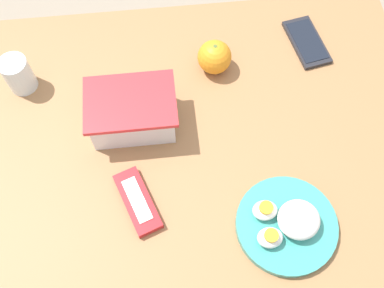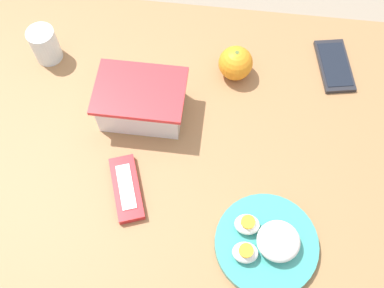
{
  "view_description": "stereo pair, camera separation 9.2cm",
  "coord_description": "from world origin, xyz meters",
  "px_view_note": "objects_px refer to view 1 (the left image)",
  "views": [
    {
      "loc": [
        -0.02,
        -0.41,
        1.58
      ],
      "look_at": [
        0.03,
        -0.0,
        0.75
      ],
      "focal_mm": 42.0,
      "sensor_mm": 36.0,
      "label": 1
    },
    {
      "loc": [
        0.08,
        -0.41,
        1.58
      ],
      "look_at": [
        0.03,
        -0.0,
        0.75
      ],
      "focal_mm": 42.0,
      "sensor_mm": 36.0,
      "label": 2
    }
  ],
  "objects_px": {
    "food_container": "(132,113)",
    "orange_fruit": "(214,57)",
    "rice_plate": "(287,224)",
    "drinking_glass": "(18,74)",
    "candy_bar": "(138,201)",
    "cell_phone": "(307,42)"
  },
  "relations": [
    {
      "from": "orange_fruit",
      "to": "rice_plate",
      "type": "xyz_separation_m",
      "value": [
        0.09,
        -0.39,
        -0.02
      ]
    },
    {
      "from": "food_container",
      "to": "orange_fruit",
      "type": "xyz_separation_m",
      "value": [
        0.19,
        0.13,
        -0.0
      ]
    },
    {
      "from": "orange_fruit",
      "to": "rice_plate",
      "type": "relative_size",
      "value": 0.39
    },
    {
      "from": "food_container",
      "to": "candy_bar",
      "type": "bearing_deg",
      "value": -90.74
    },
    {
      "from": "rice_plate",
      "to": "candy_bar",
      "type": "height_order",
      "value": "rice_plate"
    },
    {
      "from": "candy_bar",
      "to": "drinking_glass",
      "type": "xyz_separation_m",
      "value": [
        -0.24,
        0.31,
        0.03
      ]
    },
    {
      "from": "food_container",
      "to": "candy_bar",
      "type": "relative_size",
      "value": 1.27
    },
    {
      "from": "food_container",
      "to": "rice_plate",
      "type": "bearing_deg",
      "value": -43.12
    },
    {
      "from": "orange_fruit",
      "to": "rice_plate",
      "type": "bearing_deg",
      "value": -76.9
    },
    {
      "from": "orange_fruit",
      "to": "drinking_glass",
      "type": "xyz_separation_m",
      "value": [
        -0.44,
        -0.0,
        0.0
      ]
    },
    {
      "from": "food_container",
      "to": "rice_plate",
      "type": "relative_size",
      "value": 0.95
    },
    {
      "from": "candy_bar",
      "to": "cell_phone",
      "type": "distance_m",
      "value": 0.55
    },
    {
      "from": "orange_fruit",
      "to": "candy_bar",
      "type": "relative_size",
      "value": 0.53
    },
    {
      "from": "candy_bar",
      "to": "cell_phone",
      "type": "relative_size",
      "value": 0.95
    },
    {
      "from": "food_container",
      "to": "drinking_glass",
      "type": "distance_m",
      "value": 0.28
    },
    {
      "from": "orange_fruit",
      "to": "cell_phone",
      "type": "xyz_separation_m",
      "value": [
        0.23,
        0.05,
        -0.03
      ]
    },
    {
      "from": "food_container",
      "to": "candy_bar",
      "type": "xyz_separation_m",
      "value": [
        -0.0,
        -0.19,
        -0.03
      ]
    },
    {
      "from": "rice_plate",
      "to": "drinking_glass",
      "type": "bearing_deg",
      "value": 143.62
    },
    {
      "from": "rice_plate",
      "to": "candy_bar",
      "type": "xyz_separation_m",
      "value": [
        -0.28,
        0.08,
        -0.01
      ]
    },
    {
      "from": "orange_fruit",
      "to": "cell_phone",
      "type": "bearing_deg",
      "value": 11.16
    },
    {
      "from": "orange_fruit",
      "to": "drinking_glass",
      "type": "relative_size",
      "value": 0.92
    },
    {
      "from": "food_container",
      "to": "drinking_glass",
      "type": "xyz_separation_m",
      "value": [
        -0.25,
        0.12,
        0.0
      ]
    }
  ]
}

